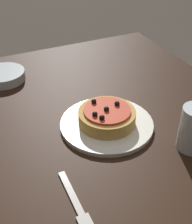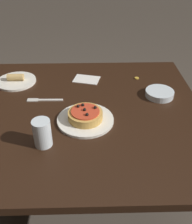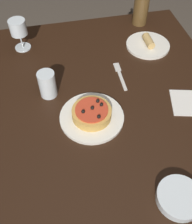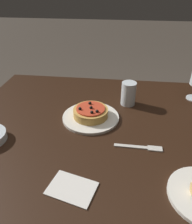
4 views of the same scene
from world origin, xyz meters
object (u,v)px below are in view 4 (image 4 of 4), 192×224
dinner_plate (91,117)px  fork (141,147)px  pizza (91,112)px  water_cup (128,94)px  dining_table (103,146)px

dinner_plate → fork: dinner_plate is taller
pizza → water_cup: bearing=42.4°
dinner_plate → water_cup: water_cup is taller
dinner_plate → pizza: (-0.00, -0.00, 0.03)m
water_cup → fork: 0.33m
dinner_plate → pizza: pizza is taller
pizza → fork: 0.27m
dining_table → pizza: 0.16m
dining_table → dinner_plate: 0.14m
dining_table → pizza: pizza is taller
water_cup → fork: size_ratio=0.64×
fork → dinner_plate: bearing=142.1°
dining_table → water_cup: (0.10, 0.23, 0.14)m
dining_table → water_cup: water_cup is taller
dining_table → pizza: bearing=128.3°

